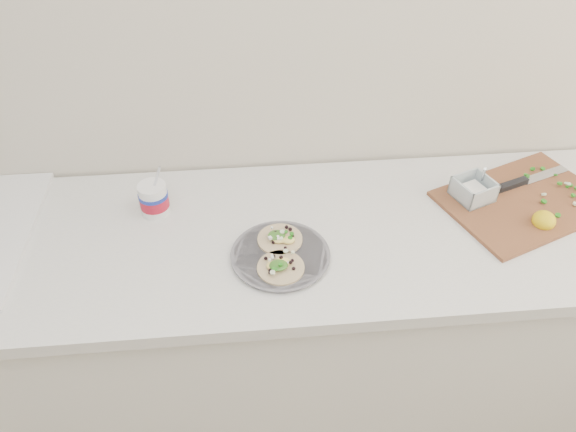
{
  "coord_description": "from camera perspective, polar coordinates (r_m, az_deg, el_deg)",
  "views": [
    {
      "loc": [
        0.0,
        0.25,
        1.98
      ],
      "look_at": [
        0.11,
        1.42,
        0.96
      ],
      "focal_mm": 35.0,
      "sensor_mm": 36.0,
      "label": 1
    }
  ],
  "objects": [
    {
      "name": "taco_plate",
      "position": [
        1.51,
        -0.79,
        -3.78
      ],
      "size": [
        0.27,
        0.27,
        0.04
      ],
      "rotation": [
        0.0,
        0.0,
        -0.33
      ],
      "color": "slate",
      "rests_on": "counter"
    },
    {
      "name": "cutboard",
      "position": [
        1.83,
        22.49,
        1.81
      ],
      "size": [
        0.56,
        0.48,
        0.07
      ],
      "rotation": [
        0.0,
        0.0,
        0.38
      ],
      "color": "brown",
      "rests_on": "counter"
    },
    {
      "name": "tub",
      "position": [
        1.66,
        -13.44,
        2.0
      ],
      "size": [
        0.09,
        0.09,
        0.19
      ],
      "rotation": [
        0.0,
        0.0,
        0.33
      ],
      "color": "white",
      "rests_on": "counter"
    },
    {
      "name": "counter",
      "position": [
        1.93,
        -3.31,
        -11.4
      ],
      "size": [
        2.44,
        0.66,
        0.9
      ],
      "color": "silver",
      "rests_on": "ground"
    }
  ]
}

